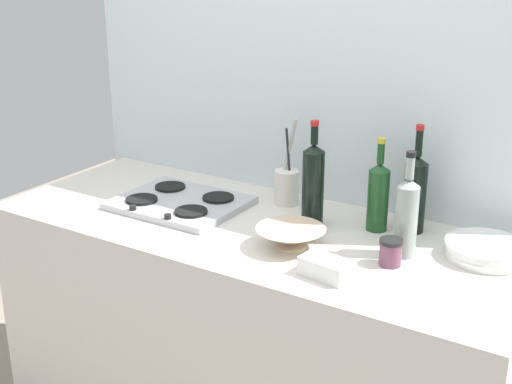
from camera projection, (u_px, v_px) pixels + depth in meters
counter_block at (256, 344)px, 2.48m from camera, size 1.80×0.70×0.90m
backsplash_panel at (311, 150)px, 2.57m from camera, size 1.90×0.06×2.13m
stovetop_hob at (180, 203)px, 2.49m from camera, size 0.43×0.35×0.04m
plate_stack at (487, 251)px, 2.08m from camera, size 0.25×0.24×0.05m
wine_bottle_leftmost at (415, 192)px, 2.24m from camera, size 0.07×0.07×0.35m
wine_bottle_mid_left at (378, 195)px, 2.26m from camera, size 0.07×0.07×0.31m
wine_bottle_mid_right at (313, 183)px, 2.29m from camera, size 0.07×0.07×0.35m
wine_bottle_rightmost at (406, 215)px, 2.07m from camera, size 0.07×0.07×0.32m
mixing_bowl at (291, 237)px, 2.15m from camera, size 0.22×0.22×0.07m
butter_dish at (326, 268)px, 1.97m from camera, size 0.16×0.10×0.05m
utensil_crock at (287, 184)px, 2.50m from camera, size 0.09×0.09×0.31m
condiment_jar_front at (391, 252)px, 2.03m from camera, size 0.07×0.07×0.08m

